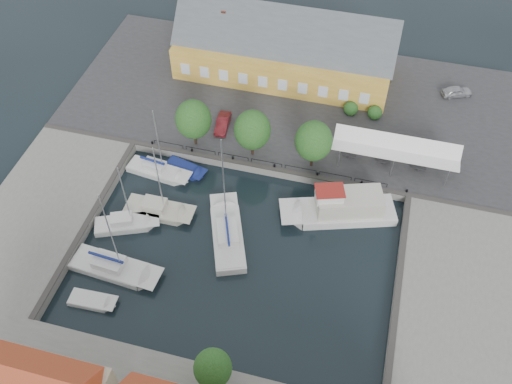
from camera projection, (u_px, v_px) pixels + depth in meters
The scene contains 18 objects.
ground at pixel (241, 243), 59.68m from camera, with size 140.00×140.00×0.00m, color black.
north_quay at pixel (289, 102), 73.90m from camera, with size 56.00×26.00×1.00m, color #2D2D30.
west_quay at pixel (41, 213), 61.71m from camera, with size 12.00×24.00×1.00m, color slate.
east_quay at pixel (457, 304), 54.37m from camera, with size 12.00×24.00×1.00m, color slate.
quay_edge_fittings at pixel (253, 203), 61.89m from camera, with size 56.00×24.72×0.40m.
warehouse at pixel (280, 49), 74.76m from camera, with size 28.56×14.00×9.55m.
tent_canopy at pixel (396, 148), 63.77m from camera, with size 14.00×4.00×2.83m.
quay_trees at pixel (252, 130), 63.95m from camera, with size 18.20×4.20×6.30m.
car_silver at pixel (457, 91), 73.42m from camera, with size 1.58×3.92×1.33m, color #B3B6BB.
car_red at pixel (223, 123), 69.41m from camera, with size 1.42×4.07×1.34m, color maroon.
center_sailboat at pixel (228, 235), 59.91m from camera, with size 6.54×10.50×13.86m.
trawler at pixel (342, 209), 61.41m from camera, with size 12.96×7.39×5.00m.
west_boat_a at pixel (158, 172), 66.03m from camera, with size 7.94×3.11×10.39m.
west_boat_b at pixel (158, 211), 62.22m from camera, with size 7.85×2.78×10.69m.
west_boat_c at pixel (126, 225), 60.97m from camera, with size 7.17×4.70×9.59m.
west_boat_d at pixel (114, 268), 57.30m from camera, with size 9.72×3.54×12.58m.
launch_sw at pixel (93, 302), 55.02m from camera, with size 4.81×1.98×0.98m.
launch_nw at pixel (185, 170), 66.50m from camera, with size 5.37×3.17×0.88m.
Camera 1 is at (10.40, -33.56, 48.57)m, focal length 40.00 mm.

